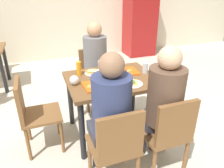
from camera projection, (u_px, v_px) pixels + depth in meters
ground_plane at (112, 131)px, 2.70m from camera, size 10.00×10.00×0.02m
main_table at (112, 87)px, 2.43m from camera, size 1.00×0.79×0.72m
chair_near_left at (116, 145)px, 1.75m from camera, size 0.40×0.40×0.83m
chair_near_right at (168, 132)px, 1.90m from camera, size 0.40×0.40×0.83m
chair_far_side at (94, 73)px, 3.15m from camera, size 0.40×0.40×0.83m
chair_left_end at (32, 111)px, 2.21m from camera, size 0.40×0.40×0.83m
person_in_red at (110, 111)px, 1.76m from camera, size 0.32×0.42×1.24m
person_in_brown_jacket at (162, 101)px, 1.92m from camera, size 0.32×0.42×1.24m
person_far_side at (96, 60)px, 2.93m from camera, size 0.32×0.42×1.24m
tray_red_near at (101, 85)px, 2.21m from camera, size 0.37×0.27×0.02m
tray_red_far at (122, 72)px, 2.54m from camera, size 0.38×0.28×0.02m
paper_plate_center at (94, 73)px, 2.52m from camera, size 0.22×0.22×0.01m
paper_plate_near_edge at (132, 84)px, 2.24m from camera, size 0.22×0.22×0.01m
pizza_slice_a at (98, 84)px, 2.20m from camera, size 0.22×0.19×0.02m
pizza_slice_b at (121, 70)px, 2.54m from camera, size 0.23×0.17×0.02m
pizza_slice_c at (92, 71)px, 2.53m from camera, size 0.23×0.22×0.02m
pizza_slice_d at (129, 82)px, 2.25m from camera, size 0.23×0.23×0.02m
plastic_cup_a at (101, 65)px, 2.64m from camera, size 0.07×0.07×0.10m
plastic_cup_b at (126, 86)px, 2.09m from camera, size 0.07×0.07×0.10m
soda_can at (145, 68)px, 2.51m from camera, size 0.07×0.07×0.12m
condiment_bottle at (79, 69)px, 2.43m from camera, size 0.06×0.06×0.16m
foil_bundle at (74, 80)px, 2.21m from camera, size 0.10×0.10×0.10m
drink_fridge at (140, 17)px, 5.26m from camera, size 0.70×0.60×1.90m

